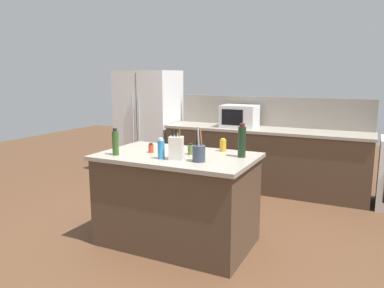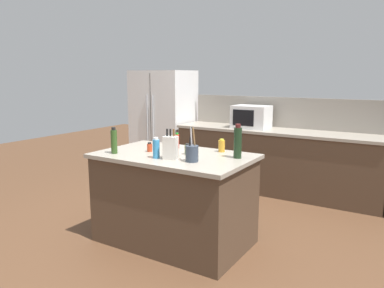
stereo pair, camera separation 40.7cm
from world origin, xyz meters
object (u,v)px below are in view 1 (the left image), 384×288
Objects in this scene: wine_bottle at (242,141)px; dish_soap_bottle at (161,149)px; refrigerator at (149,123)px; olive_oil_bottle at (115,143)px; utensil_crock at (199,153)px; soy_sauce_bottle at (177,148)px; microwave at (239,116)px; spice_jar_oregano at (190,149)px; knife_block at (176,148)px; hot_sauce_bottle at (177,141)px; spice_jar_paprika at (151,148)px; honey_jar at (223,145)px.

dish_soap_bottle is (-0.67, -0.41, -0.06)m from wine_bottle.
refrigerator reaches higher than olive_oil_bottle.
utensil_crock reaches higher than soy_sauce_bottle.
refrigerator is 3.21m from utensil_crock.
microwave is 4.80× the size of spice_jar_oregano.
olive_oil_bottle is 0.62m from soy_sauce_bottle.
dish_soap_bottle is (-0.09, -0.15, 0.01)m from soy_sauce_bottle.
microwave is at bearing -1.76° from refrigerator.
microwave reaches higher than knife_block.
microwave is 2.53m from olive_oil_bottle.
utensil_crock is 1.91× the size of hot_sauce_bottle.
olive_oil_bottle is 0.37m from spice_jar_paprika.
hot_sauce_bottle is at bearing 100.84° from knife_block.
utensil_crock is 1.68× the size of soy_sauce_bottle.
hot_sauce_bottle reaches higher than honey_jar.
wine_bottle is (0.58, 0.27, 0.07)m from soy_sauce_bottle.
hot_sauce_bottle is at bearing 171.66° from wine_bottle.
spice_jar_oregano is at bearing -49.14° from refrigerator.
spice_jar_paprika is (-0.34, 0.06, -0.04)m from soy_sauce_bottle.
utensil_crock reaches higher than dish_soap_bottle.
soy_sauce_bottle is 0.17m from dish_soap_bottle.
refrigerator reaches higher than dish_soap_bottle.
utensil_crock is at bearing -14.22° from spice_jar_paprika.
spice_jar_paprika is at bearing 165.78° from utensil_crock.
dish_soap_bottle is at bearing -123.63° from honey_jar.
utensil_crock reaches higher than knife_block.
hot_sauce_bottle reaches higher than spice_jar_paprika.
refrigerator is 1.69m from microwave.
dish_soap_bottle is at bearing -55.24° from refrigerator.
honey_jar is (0.90, 0.65, -0.06)m from olive_oil_bottle.
hot_sauce_bottle is 0.51× the size of wine_bottle.
olive_oil_bottle is at bearing 170.88° from knife_block.
utensil_crock is at bearing -129.39° from wine_bottle.
soy_sauce_bottle is (1.82, -2.34, 0.13)m from refrigerator.
refrigerator is 8.94× the size of dish_soap_bottle.
olive_oil_bottle reaches higher than soy_sauce_bottle.
dish_soap_bottle is 0.72m from honey_jar.
dish_soap_bottle is at bearing 177.41° from knife_block.
olive_oil_bottle is at bearing -64.17° from refrigerator.
soy_sauce_bottle is at bearing -61.64° from hot_sauce_bottle.
honey_jar is (-0.27, 0.19, -0.09)m from wine_bottle.
dish_soap_bottle is (0.11, -0.53, 0.02)m from hot_sauce_bottle.
hot_sauce_bottle is 0.54m from dish_soap_bottle.
wine_bottle reaches higher than olive_oil_bottle.
wine_bottle is 0.34m from honey_jar.
dish_soap_bottle is at bearing -118.35° from spice_jar_oregano.
dish_soap_bottle is (-0.37, -0.05, 0.01)m from utensil_crock.
knife_block is 1.44× the size of dish_soap_bottle.
hot_sauce_bottle is 1.70× the size of spice_jar_paprika.
honey_jar is at bearing 7.90° from hot_sauce_bottle.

